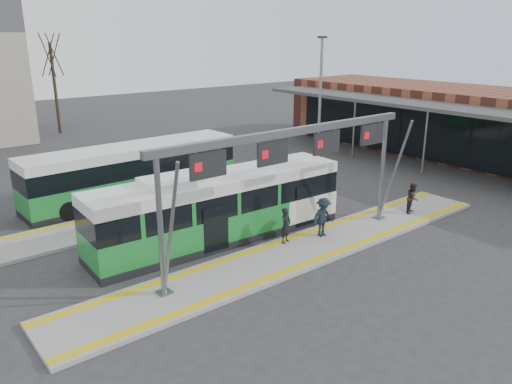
# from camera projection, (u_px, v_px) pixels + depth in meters

# --- Properties ---
(ground) EXTENTS (120.00, 120.00, 0.00)m
(ground) POSITION_uv_depth(u_px,v_px,m) (303.00, 252.00, 21.33)
(ground) COLOR #2D2D30
(ground) RESTS_ON ground
(platform_main) EXTENTS (22.00, 3.00, 0.15)m
(platform_main) POSITION_uv_depth(u_px,v_px,m) (303.00, 250.00, 21.30)
(platform_main) COLOR gray
(platform_main) RESTS_ON ground
(platform_second) EXTENTS (20.00, 3.00, 0.15)m
(platform_second) POSITION_uv_depth(u_px,v_px,m) (133.00, 219.00, 24.85)
(platform_second) COLOR gray
(platform_second) RESTS_ON ground
(tactile_main) EXTENTS (22.00, 2.65, 0.02)m
(tactile_main) POSITION_uv_depth(u_px,v_px,m) (303.00, 248.00, 21.28)
(tactile_main) COLOR yellow
(tactile_main) RESTS_ON platform_main
(tactile_second) EXTENTS (20.00, 0.35, 0.02)m
(tactile_second) POSITION_uv_depth(u_px,v_px,m) (123.00, 211.00, 25.68)
(tactile_second) COLOR yellow
(tactile_second) RESTS_ON platform_second
(gantry) EXTENTS (13.00, 1.68, 5.20)m
(gantry) POSITION_uv_depth(u_px,v_px,m) (295.00, 154.00, 20.01)
(gantry) COLOR slate
(gantry) RESTS_ON platform_main
(station_building) EXTENTS (11.50, 32.00, 5.00)m
(station_building) POSITION_uv_depth(u_px,v_px,m) (481.00, 125.00, 36.57)
(station_building) COLOR brown
(station_building) RESTS_ON ground
(hero_bus) EXTENTS (12.07, 3.07, 3.29)m
(hero_bus) POSITION_uv_depth(u_px,v_px,m) (219.00, 208.00, 22.16)
(hero_bus) COLOR black
(hero_bus) RESTS_ON ground
(bg_bus_green) EXTENTS (12.18, 2.90, 3.03)m
(bg_bus_green) POSITION_uv_depth(u_px,v_px,m) (134.00, 172.00, 27.89)
(bg_bus_green) COLOR black
(bg_bus_green) RESTS_ON ground
(passenger_a) EXTENTS (0.66, 0.54, 1.58)m
(passenger_a) POSITION_uv_depth(u_px,v_px,m) (286.00, 225.00, 21.68)
(passenger_a) COLOR black
(passenger_a) RESTS_ON platform_main
(passenger_b) EXTENTS (0.92, 0.82, 1.56)m
(passenger_b) POSITION_uv_depth(u_px,v_px,m) (413.00, 198.00, 25.35)
(passenger_b) COLOR #2C1D1F
(passenger_b) RESTS_ON platform_main
(passenger_c) EXTENTS (1.21, 0.75, 1.80)m
(passenger_c) POSITION_uv_depth(u_px,v_px,m) (323.00, 217.00, 22.34)
(passenger_c) COLOR black
(passenger_c) RESTS_ON platform_main
(tree_mid) EXTENTS (1.40, 1.40, 9.28)m
(tree_mid) POSITION_uv_depth(u_px,v_px,m) (51.00, 55.00, 44.75)
(tree_mid) COLOR #382B21
(tree_mid) RESTS_ON ground
(lamp_east) EXTENTS (0.50, 0.25, 8.78)m
(lamp_east) POSITION_uv_depth(u_px,v_px,m) (320.00, 113.00, 28.14)
(lamp_east) COLOR slate
(lamp_east) RESTS_ON ground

